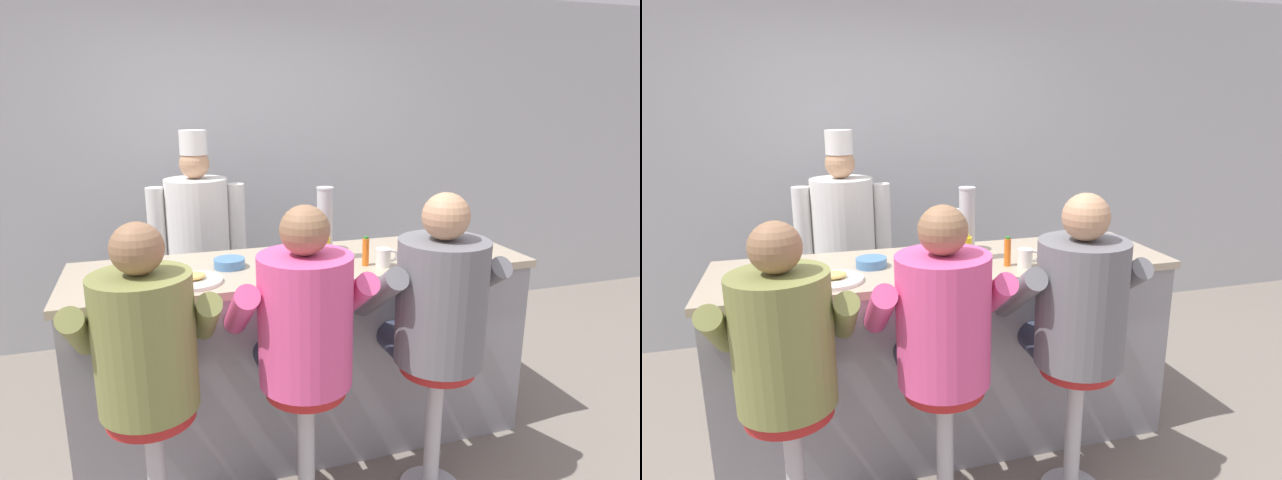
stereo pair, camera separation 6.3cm
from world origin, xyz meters
TOP-DOWN VIEW (x-y plane):
  - ground_plane at (0.00, 0.00)m, footprint 20.00×20.00m
  - wall_back at (0.00, 1.98)m, footprint 10.00×0.06m
  - diner_counter at (0.00, 0.35)m, footprint 2.37×0.69m
  - ketchup_bottle_red at (0.74, 0.30)m, footprint 0.07×0.07m
  - mustard_bottle_yellow at (0.07, 0.22)m, footprint 0.07×0.07m
  - hot_sauce_bottle_orange at (0.28, 0.19)m, footprint 0.03×0.03m
  - water_pitcher_clear at (0.13, 0.53)m, footprint 0.16×0.13m
  - breakfast_plate at (-0.59, 0.18)m, footprint 0.28×0.28m
  - cereal_bowl at (-0.39, 0.36)m, footprint 0.16×0.16m
  - coffee_mug_white at (0.37, 0.15)m, footprint 0.12×0.08m
  - cup_stack_steel at (0.11, 0.35)m, footprint 0.09×0.09m
  - napkin_dispenser_chrome at (-0.04, 0.16)m, footprint 0.13×0.07m
  - diner_seated_olive at (-0.80, -0.25)m, footprint 0.58×0.57m
  - diner_seated_pink at (-0.18, -0.25)m, footprint 0.60×0.59m
  - diner_seated_grey at (0.45, -0.25)m, footprint 0.61×0.60m
  - cook_in_whites_near at (-0.45, 1.37)m, footprint 0.65×0.42m

SIDE VIEW (x-z plane):
  - ground_plane at x=0.00m, z-range 0.00..0.00m
  - diner_counter at x=0.00m, z-range 0.00..1.02m
  - diner_seated_olive at x=-0.80m, z-range 0.19..1.62m
  - cook_in_whites_near at x=-0.45m, z-range 0.08..1.74m
  - diner_seated_pink at x=-0.18m, z-range 0.19..1.64m
  - diner_seated_grey at x=0.45m, z-range 0.19..1.66m
  - breakfast_plate at x=-0.59m, z-range 1.01..1.06m
  - cereal_bowl at x=-0.39m, z-range 1.02..1.07m
  - coffee_mug_white at x=0.37m, z-range 1.02..1.12m
  - napkin_dispenser_chrome at x=-0.04m, z-range 1.02..1.14m
  - hot_sauce_bottle_orange at x=0.28m, z-range 1.02..1.17m
  - mustard_bottle_yellow at x=0.07m, z-range 1.02..1.23m
  - water_pitcher_clear at x=0.13m, z-range 1.02..1.26m
  - ketchup_bottle_red at x=0.74m, z-range 1.01..1.27m
  - cup_stack_steel at x=0.11m, z-range 1.02..1.41m
  - wall_back at x=0.00m, z-range 0.00..2.70m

